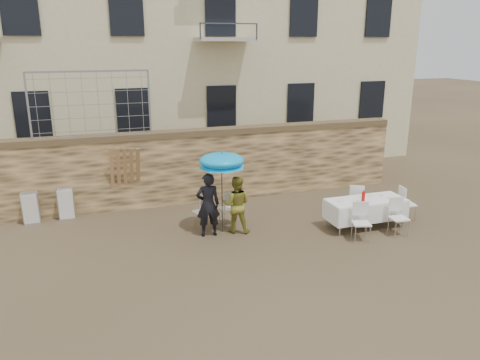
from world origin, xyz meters
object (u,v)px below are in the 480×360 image
object	(u,v)px
woman_dress	(236,204)
couple_chair_left	(203,211)
table_chair_side	(407,203)
umbrella	(222,163)
table_chair_front_right	(399,217)
chair_stack_left	(31,206)
man_suit	(208,205)
couple_chair_right	(228,208)
chair_stack_right	(66,203)
table_chair_front_left	(361,222)
soda_bottle	(363,197)
table_chair_back	(356,200)
banquet_table	(366,201)

from	to	relation	value
woman_dress	couple_chair_left	bearing A→B (deg)	-13.00
woman_dress	table_chair_side	bearing A→B (deg)	-164.67
umbrella	table_chair_front_right	xyz separation A→B (m)	(4.21, -1.61, -1.38)
woman_dress	chair_stack_left	size ratio (longest dim) A/B	1.63
man_suit	couple_chair_right	xyz separation A→B (m)	(0.70, 0.55, -0.35)
man_suit	woman_dress	bearing A→B (deg)	-175.93
chair_stack_right	chair_stack_left	bearing A→B (deg)	180.00
couple_chair_right	table_chair_side	distance (m)	4.96
woman_dress	table_chair_front_left	size ratio (longest dim) A/B	1.57
umbrella	soda_bottle	xyz separation A→B (m)	(3.51, -1.01, -0.95)
table_chair_back	woman_dress	bearing A→B (deg)	28.71
man_suit	table_chair_side	size ratio (longest dim) A/B	1.72
couple_chair_right	chair_stack_right	bearing A→B (deg)	-29.80
couple_chair_right	soda_bottle	xyz separation A→B (m)	(3.21, -1.46, 0.43)
umbrella	chair_stack_right	bearing A→B (deg)	149.01
man_suit	chair_stack_right	distance (m)	4.23
table_chair_back	table_chair_side	world-z (taller)	same
table_chair_front_right	chair_stack_left	xyz separation A→B (m)	(-8.97, 3.93, -0.02)
couple_chair_left	banquet_table	xyz separation A→B (m)	(4.11, -1.31, 0.25)
umbrella	couple_chair_right	size ratio (longest dim) A/B	2.05
table_chair_back	chair_stack_right	size ratio (longest dim) A/B	1.04
soda_bottle	table_chair_side	size ratio (longest dim) A/B	0.27
man_suit	banquet_table	xyz separation A→B (m)	(4.11, -0.76, -0.10)
couple_chair_left	chair_stack_left	size ratio (longest dim) A/B	1.04
umbrella	table_chair_front_left	world-z (taller)	umbrella
man_suit	couple_chair_right	size ratio (longest dim) A/B	1.72
table_chair_back	table_chair_side	distance (m)	1.39
umbrella	soda_bottle	bearing A→B (deg)	-16.08
chair_stack_left	table_chair_back	bearing A→B (deg)	-15.34
table_chair_front_left	chair_stack_left	xyz separation A→B (m)	(-7.87, 3.93, -0.02)
couple_chair_right	banquet_table	distance (m)	3.67
table_chair_front_right	chair_stack_right	bearing A→B (deg)	158.21
table_chair_front_left	table_chair_back	world-z (taller)	same
table_chair_front_left	chair_stack_left	size ratio (longest dim) A/B	1.04
table_chair_front_left	chair_stack_right	xyz separation A→B (m)	(-6.97, 3.93, -0.02)
soda_bottle	man_suit	bearing A→B (deg)	166.87
man_suit	banquet_table	bearing A→B (deg)	173.56
man_suit	table_chair_back	xyz separation A→B (m)	(4.31, 0.04, -0.35)
couple_chair_left	table_chair_front_left	bearing A→B (deg)	129.60
couple_chair_left	chair_stack_right	distance (m)	3.93
couple_chair_left	couple_chair_right	bearing A→B (deg)	160.01
couple_chair_left	chair_stack_right	size ratio (longest dim) A/B	1.04
woman_dress	chair_stack_right	size ratio (longest dim) A/B	1.63
couple_chair_left	table_chair_back	xyz separation A→B (m)	(4.31, -0.51, 0.00)
woman_dress	couple_chair_left	distance (m)	0.97
man_suit	table_chair_back	distance (m)	4.33
man_suit	woman_dress	xyz separation A→B (m)	(0.75, 0.00, -0.08)
umbrella	couple_chair_left	world-z (taller)	umbrella
chair_stack_right	table_chair_front_left	bearing A→B (deg)	-29.41
couple_chair_left	couple_chair_right	xyz separation A→B (m)	(0.70, 0.00, 0.00)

